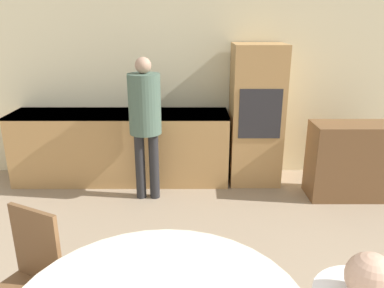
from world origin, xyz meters
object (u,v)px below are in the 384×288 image
at_px(oven_unit, 255,115).
at_px(person_standing, 144,114).
at_px(chair_far_left, 27,277).
at_px(sideboard, 348,161).

relative_size(oven_unit, person_standing, 1.06).
bearing_deg(person_standing, chair_far_left, -102.49).
distance_m(sideboard, chair_far_left, 3.62).
distance_m(sideboard, person_standing, 2.46).
relative_size(oven_unit, chair_far_left, 1.83).
xyz_separation_m(chair_far_left, person_standing, (0.48, 2.17, 0.49)).
xyz_separation_m(oven_unit, chair_far_left, (-1.82, -2.69, -0.34)).
height_order(oven_unit, person_standing, oven_unit).
xyz_separation_m(sideboard, chair_far_left, (-2.87, -2.20, 0.09)).
bearing_deg(sideboard, person_standing, -179.12).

